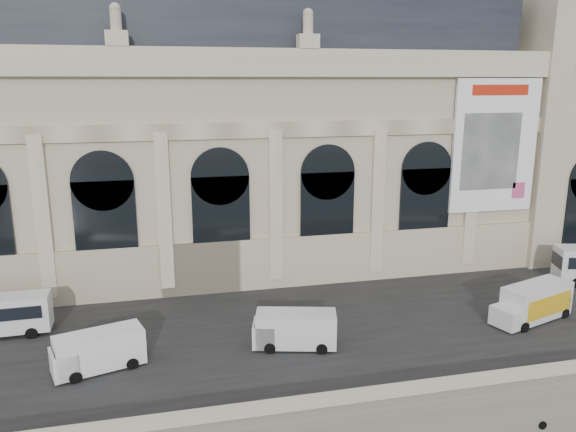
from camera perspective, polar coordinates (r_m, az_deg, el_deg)
The scene contains 8 objects.
quay at distance 66.99m, azimuth -4.44°, elevation -5.85°, with size 160.00×70.00×6.00m, color gray.
street at distance 46.68m, azimuth -0.45°, elevation -10.76°, with size 160.00×24.00×0.06m, color #2D2D2D.
parapet at distance 35.00m, azimuth 4.68°, elevation -18.71°, with size 160.00×1.40×1.21m.
museum at distance 58.69m, azimuth -9.94°, elevation 7.97°, with size 69.00×18.70×29.10m.
clock_pavilion at distance 70.37m, azimuth 25.32°, elevation 10.83°, with size 13.00×14.72×36.70m.
van_b at distance 42.27m, azimuth 0.29°, elevation -11.46°, with size 6.49×3.75×2.72m.
van_c at distance 41.31m, azimuth -19.10°, elevation -12.93°, with size 6.42×3.90×2.68m.
box_truck at distance 50.72m, azimuth 23.62°, elevation -8.10°, with size 7.89×4.58×3.03m.
Camera 1 is at (-9.37, -27.46, 25.34)m, focal length 35.00 mm.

